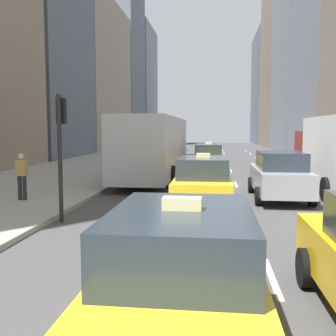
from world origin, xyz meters
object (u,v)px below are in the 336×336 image
at_px(taxi_third, 183,276).
at_px(taxi_fourth, 203,183).
at_px(taxi_lead, 209,158).
at_px(city_bus, 155,145).
at_px(pedestrian_far_walking, 22,174).
at_px(sedan_black_near, 279,175).
at_px(traffic_light_pole, 61,137).

bearing_deg(taxi_third, taxi_fourth, 90.00).
bearing_deg(taxi_lead, city_bus, -127.09).
bearing_deg(city_bus, taxi_fourth, -70.60).
xyz_separation_m(taxi_fourth, city_bus, (-2.81, 7.99, 0.91)).
xyz_separation_m(city_bus, pedestrian_far_walking, (-3.56, -7.87, -0.72)).
bearing_deg(taxi_third, sedan_black_near, 75.08).
distance_m(taxi_lead, pedestrian_far_walking, 13.23).
bearing_deg(taxi_fourth, sedan_black_near, 37.66).
xyz_separation_m(sedan_black_near, pedestrian_far_walking, (-9.17, -2.04, 0.15)).
bearing_deg(traffic_light_pole, sedan_black_near, 33.17).
xyz_separation_m(taxi_fourth, traffic_light_pole, (-3.95, -2.25, 1.53)).
relative_size(taxi_third, taxi_fourth, 1.00).
bearing_deg(taxi_third, traffic_light_pole, 122.94).
relative_size(taxi_lead, pedestrian_far_walking, 2.67).
xyz_separation_m(taxi_lead, city_bus, (-2.81, -3.72, 0.91)).
height_order(taxi_lead, pedestrian_far_walking, taxi_lead).
relative_size(taxi_fourth, pedestrian_far_walking, 2.67).
distance_m(sedan_black_near, city_bus, 8.14).
distance_m(taxi_fourth, city_bus, 8.52).
bearing_deg(city_bus, taxi_third, -80.23).
height_order(taxi_fourth, pedestrian_far_walking, taxi_fourth).
bearing_deg(sedan_black_near, taxi_fourth, -142.34).
relative_size(sedan_black_near, city_bus, 0.39).
bearing_deg(taxi_fourth, taxi_lead, 90.00).
height_order(taxi_fourth, city_bus, city_bus).
height_order(sedan_black_near, traffic_light_pole, traffic_light_pole).
height_order(taxi_third, traffic_light_pole, traffic_light_pole).
bearing_deg(city_bus, taxi_lead, 52.91).
bearing_deg(traffic_light_pole, taxi_fourth, 29.67).
bearing_deg(traffic_light_pole, city_bus, 83.66).
relative_size(taxi_lead, traffic_light_pole, 1.22).
xyz_separation_m(taxi_third, traffic_light_pole, (-3.95, 6.10, 1.53)).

